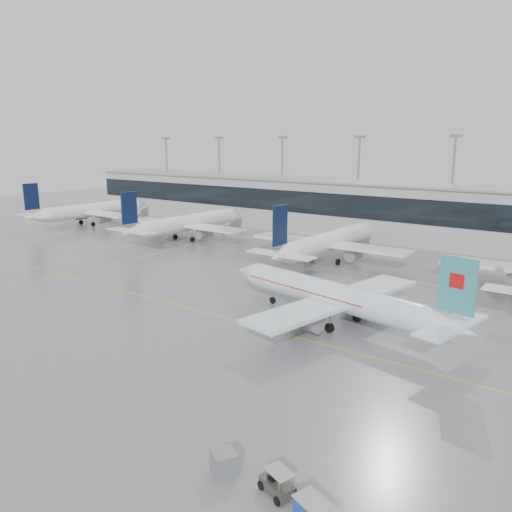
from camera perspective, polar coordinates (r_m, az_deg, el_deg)
The scene contains 14 objects.
ground at distance 64.07m, azimuth -6.46°, elevation -6.28°, with size 320.00×320.00×0.00m, color gray.
taxi_line_main at distance 64.07m, azimuth -6.46°, elevation -6.27°, with size 120.00×0.25×0.01m, color gold.
taxi_line_north at distance 87.43m, azimuth 7.06°, elevation -1.10°, with size 120.00×0.25×0.01m, color gold.
taxi_line_cross at distance 95.13m, azimuth -13.54°, elevation -0.23°, with size 0.25×60.00×0.01m, color gold.
terminal at distance 114.84m, azimuth 15.12°, elevation 4.92°, with size 180.00×15.00×12.00m, color #A9A9AD.
terminal_glass at distance 107.72m, azimuth 13.67°, elevation 5.31°, with size 180.00×0.20×5.00m, color black.
terminal_roof at distance 114.21m, azimuth 15.30°, elevation 8.00°, with size 182.00×16.00×0.40m, color gray.
light_masts at distance 119.72m, azimuth 16.41°, elevation 8.68°, with size 156.40×1.00×22.60m.
air_canada_jet at distance 59.00m, azimuth 9.18°, elevation -4.68°, with size 34.08×26.98×10.48m.
parked_jet_a at distance 137.10m, azimuth -18.44°, elevation 4.95°, with size 29.64×36.96×11.72m.
parked_jet_b at distance 110.47m, azimuth -7.89°, elevation 3.75°, with size 29.64×36.96×11.72m.
parked_jet_c at distance 89.79m, azimuth 8.29°, elevation 1.66°, with size 29.64×36.96×11.72m.
baggage_tug at distance 33.30m, azimuth 2.45°, elevation -24.68°, with size 3.45×2.08×1.65m.
gse_unit at distance 34.72m, azimuth -3.69°, elevation -22.52°, with size 1.56×1.45×1.56m, color slate.
Camera 1 is at (41.66, -43.99, 20.83)m, focal length 35.00 mm.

